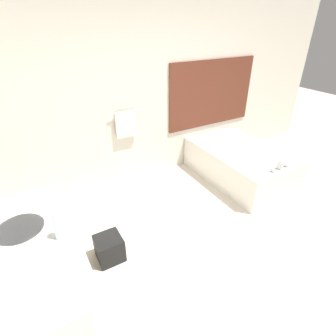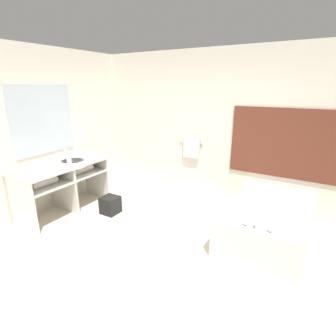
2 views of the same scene
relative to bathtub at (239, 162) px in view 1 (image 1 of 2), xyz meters
The scene contains 6 objects.
ground_plane 1.90m from the bathtub, 134.12° to the right, with size 16.00×16.00×0.00m, color beige.
wall_back_with_blinds 1.87m from the bathtub, 145.10° to the left, with size 7.40×0.13×2.70m.
vanity_counter 3.30m from the bathtub, 164.53° to the right, with size 0.67×1.53×0.85m.
bathtub is the anchor object (origin of this frame).
water_bottle_1 3.12m from the bathtub, 161.78° to the right, with size 0.07×0.07×0.23m.
waste_bin 2.52m from the bathtub, 166.77° to the right, with size 0.28×0.28×0.29m.
Camera 1 is at (-1.61, -1.32, 2.35)m, focal length 28.00 mm.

